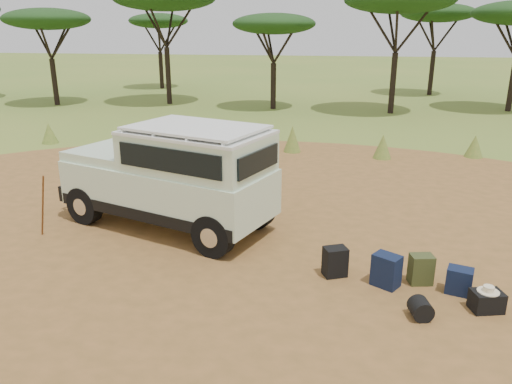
% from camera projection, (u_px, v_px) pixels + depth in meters
% --- Properties ---
extents(ground, '(140.00, 140.00, 0.00)m').
position_uv_depth(ground, '(241.00, 266.00, 9.02)').
color(ground, '#58792B').
rests_on(ground, ground).
extents(dirt_clearing, '(23.00, 23.00, 0.01)m').
position_uv_depth(dirt_clearing, '(241.00, 266.00, 9.02)').
color(dirt_clearing, '#956030').
rests_on(dirt_clearing, ground).
extents(grass_fringe, '(36.60, 1.60, 0.90)m').
position_uv_depth(grass_fringe, '(295.00, 141.00, 16.98)').
color(grass_fringe, '#58792B').
rests_on(grass_fringe, ground).
extents(acacia_treeline, '(46.70, 13.20, 6.26)m').
position_uv_depth(acacia_treeline, '(331.00, 11.00, 25.88)').
color(acacia_treeline, black).
rests_on(acacia_treeline, ground).
extents(safari_vehicle, '(4.94, 3.26, 2.26)m').
position_uv_depth(safari_vehicle, '(173.00, 178.00, 10.44)').
color(safari_vehicle, silver).
rests_on(safari_vehicle, ground).
extents(walking_staff, '(0.44, 0.31, 1.38)m').
position_uv_depth(walking_staff, '(43.00, 206.00, 10.00)').
color(walking_staff, brown).
rests_on(walking_staff, ground).
extents(backpack_black, '(0.47, 0.42, 0.53)m').
position_uv_depth(backpack_black, '(335.00, 262.00, 8.58)').
color(backpack_black, black).
rests_on(backpack_black, ground).
extents(backpack_navy, '(0.53, 0.49, 0.56)m').
position_uv_depth(backpack_navy, '(386.00, 271.00, 8.23)').
color(backpack_navy, '#13213D').
rests_on(backpack_navy, ground).
extents(backpack_olive, '(0.42, 0.34, 0.52)m').
position_uv_depth(backpack_olive, '(421.00, 269.00, 8.33)').
color(backpack_olive, '#444922').
rests_on(backpack_olive, ground).
extents(duffel_navy, '(0.46, 0.39, 0.44)m').
position_uv_depth(duffel_navy, '(459.00, 281.00, 8.03)').
color(duffel_navy, '#13213D').
rests_on(duffel_navy, ground).
extents(hard_case, '(0.52, 0.43, 0.32)m').
position_uv_depth(hard_case, '(487.00, 301.00, 7.54)').
color(hard_case, black).
rests_on(hard_case, ground).
extents(stuff_sack, '(0.37, 0.37, 0.31)m').
position_uv_depth(stuff_sack, '(421.00, 309.00, 7.35)').
color(stuff_sack, black).
rests_on(stuff_sack, ground).
extents(safari_hat, '(0.32, 0.32, 0.09)m').
position_uv_depth(safari_hat, '(489.00, 290.00, 7.48)').
color(safari_hat, beige).
rests_on(safari_hat, hard_case).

